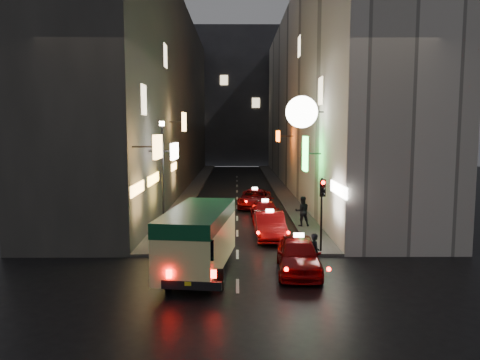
{
  "coord_description": "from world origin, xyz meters",
  "views": [
    {
      "loc": [
        -0.03,
        -13.26,
        5.97
      ],
      "look_at": [
        0.16,
        13.0,
        3.08
      ],
      "focal_mm": 35.0,
      "sensor_mm": 36.0,
      "label": 1
    }
  ],
  "objects_px": {
    "traffic_light": "(322,199)",
    "minibus": "(198,233)",
    "pedestrian_crossing": "(315,250)",
    "lamp_post": "(163,169)",
    "taxi_near": "(298,252)"
  },
  "relations": [
    {
      "from": "traffic_light",
      "to": "lamp_post",
      "type": "xyz_separation_m",
      "value": [
        -8.2,
        4.53,
        1.04
      ]
    },
    {
      "from": "taxi_near",
      "to": "traffic_light",
      "type": "xyz_separation_m",
      "value": [
        1.46,
        2.78,
        1.82
      ]
    },
    {
      "from": "taxi_near",
      "to": "traffic_light",
      "type": "relative_size",
      "value": 1.6
    },
    {
      "from": "pedestrian_crossing",
      "to": "traffic_light",
      "type": "bearing_deg",
      "value": -23.92
    },
    {
      "from": "traffic_light",
      "to": "lamp_post",
      "type": "height_order",
      "value": "lamp_post"
    },
    {
      "from": "pedestrian_crossing",
      "to": "lamp_post",
      "type": "relative_size",
      "value": 0.29
    },
    {
      "from": "minibus",
      "to": "traffic_light",
      "type": "distance_m",
      "value": 6.37
    },
    {
      "from": "minibus",
      "to": "taxi_near",
      "type": "bearing_deg",
      "value": 1.28
    },
    {
      "from": "lamp_post",
      "to": "pedestrian_crossing",
      "type": "bearing_deg",
      "value": -43.84
    },
    {
      "from": "lamp_post",
      "to": "minibus",
      "type": "bearing_deg",
      "value": -70.66
    },
    {
      "from": "traffic_light",
      "to": "minibus",
      "type": "bearing_deg",
      "value": -152.88
    },
    {
      "from": "lamp_post",
      "to": "traffic_light",
      "type": "bearing_deg",
      "value": -28.91
    },
    {
      "from": "minibus",
      "to": "traffic_light",
      "type": "bearing_deg",
      "value": 27.12
    },
    {
      "from": "pedestrian_crossing",
      "to": "traffic_light",
      "type": "distance_m",
      "value": 3.25
    },
    {
      "from": "minibus",
      "to": "pedestrian_crossing",
      "type": "xyz_separation_m",
      "value": [
        4.85,
        0.25,
        -0.79
      ]
    }
  ]
}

